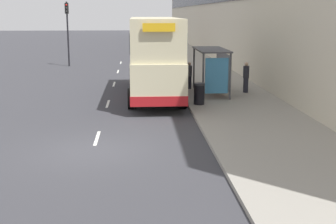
% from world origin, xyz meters
% --- Properties ---
extents(ground_plane, '(220.00, 220.00, 0.00)m').
position_xyz_m(ground_plane, '(0.00, 0.00, 0.00)').
color(ground_plane, '#38383D').
extents(pavement, '(5.00, 93.00, 0.14)m').
position_xyz_m(pavement, '(6.50, 38.50, 0.07)').
color(pavement, gray).
rests_on(pavement, ground_plane).
extents(lane_mark_0, '(0.12, 2.00, 0.01)m').
position_xyz_m(lane_mark_0, '(0.00, 1.59, 0.01)').
color(lane_mark_0, silver).
rests_on(lane_mark_0, ground_plane).
extents(lane_mark_1, '(0.12, 2.00, 0.01)m').
position_xyz_m(lane_mark_1, '(0.00, 8.30, 0.01)').
color(lane_mark_1, silver).
rests_on(lane_mark_1, ground_plane).
extents(lane_mark_2, '(0.12, 2.00, 0.01)m').
position_xyz_m(lane_mark_2, '(0.00, 15.01, 0.01)').
color(lane_mark_2, silver).
rests_on(lane_mark_2, ground_plane).
extents(lane_mark_3, '(0.12, 2.00, 0.01)m').
position_xyz_m(lane_mark_3, '(0.00, 21.72, 0.01)').
color(lane_mark_3, silver).
rests_on(lane_mark_3, ground_plane).
extents(lane_mark_4, '(0.12, 2.00, 0.01)m').
position_xyz_m(lane_mark_4, '(0.00, 28.42, 0.01)').
color(lane_mark_4, silver).
rests_on(lane_mark_4, ground_plane).
extents(bus_shelter, '(1.60, 4.20, 2.48)m').
position_xyz_m(bus_shelter, '(5.77, 9.97, 1.88)').
color(bus_shelter, '#4C4C51').
rests_on(bus_shelter, ground_plane).
extents(double_decker_bus_near, '(2.85, 10.71, 4.30)m').
position_xyz_m(double_decker_bus_near, '(2.47, 10.27, 2.28)').
color(double_decker_bus_near, beige).
rests_on(double_decker_bus_near, ground_plane).
extents(car_0, '(2.07, 4.13, 1.69)m').
position_xyz_m(car_0, '(3.19, 37.19, 0.84)').
color(car_0, maroon).
rests_on(car_0, ground_plane).
extents(pedestrian_at_shelter, '(0.31, 0.31, 1.58)m').
position_xyz_m(pedestrian_at_shelter, '(4.60, 12.02, 0.95)').
color(pedestrian_at_shelter, '#23232D').
rests_on(pedestrian_at_shelter, ground_plane).
extents(pedestrian_1, '(0.34, 0.34, 1.72)m').
position_xyz_m(pedestrian_1, '(4.46, 14.18, 1.02)').
color(pedestrian_1, '#23232D').
rests_on(pedestrian_1, ground_plane).
extents(pedestrian_2, '(0.34, 0.34, 1.72)m').
position_xyz_m(pedestrian_2, '(7.64, 10.49, 1.02)').
color(pedestrian_2, '#23232D').
rests_on(pedestrian_2, ground_plane).
extents(pedestrian_3, '(0.32, 0.32, 1.59)m').
position_xyz_m(pedestrian_3, '(6.18, 12.17, 0.95)').
color(pedestrian_3, '#23232D').
rests_on(pedestrian_3, ground_plane).
extents(litter_bin, '(0.55, 0.55, 1.05)m').
position_xyz_m(litter_bin, '(4.55, 7.20, 0.67)').
color(litter_bin, black).
rests_on(litter_bin, ground_plane).
extents(traffic_light_far_kerb, '(0.30, 0.32, 5.49)m').
position_xyz_m(traffic_light_far_kerb, '(-4.40, 25.87, 3.66)').
color(traffic_light_far_kerb, black).
rests_on(traffic_light_far_kerb, ground_plane).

